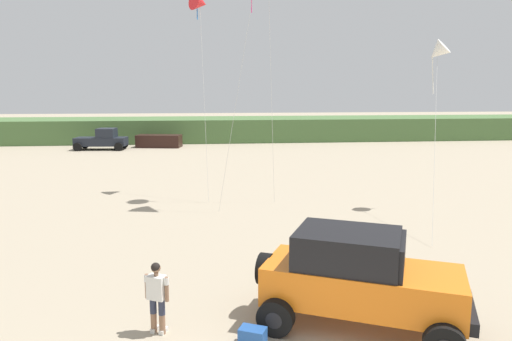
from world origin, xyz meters
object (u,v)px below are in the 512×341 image
at_px(distant_pickup, 103,140).
at_px(kite_white_parafoil, 200,3).
at_px(kite_blue_swept, 437,52).
at_px(distant_sedan, 159,141).
at_px(person_watching, 157,294).
at_px(jeep, 359,277).
at_px(cooler_box, 253,336).

height_order(distant_pickup, kite_white_parafoil, kite_white_parafoil).
relative_size(kite_white_parafoil, kite_blue_swept, 1.34).
relative_size(distant_sedan, kite_white_parafoil, 0.40).
bearing_deg(person_watching, jeep, -2.20).
height_order(person_watching, kite_white_parafoil, kite_white_parafoil).
distance_m(distant_sedan, kite_blue_swept, 30.07).
height_order(jeep, distant_pickup, jeep).
bearing_deg(distant_sedan, distant_pickup, -154.93).
bearing_deg(distant_sedan, person_watching, -74.49).
distance_m(distant_pickup, distant_sedan, 5.22).
bearing_deg(distant_sedan, kite_white_parafoil, -67.81).
bearing_deg(kite_blue_swept, jeep, -122.84).
bearing_deg(jeep, cooler_box, -167.43).
height_order(person_watching, distant_pickup, distant_pickup).
bearing_deg(kite_blue_swept, distant_pickup, 129.83).
bearing_deg(cooler_box, jeep, 37.84).
relative_size(jeep, cooler_box, 8.93).
bearing_deg(cooler_box, kite_blue_swept, 75.49).
bearing_deg(jeep, distant_pickup, 110.35).
bearing_deg(jeep, kite_blue_swept, 57.16).
height_order(kite_white_parafoil, kite_blue_swept, kite_white_parafoil).
distance_m(person_watching, distant_sedan, 36.16).
xyz_separation_m(person_watching, kite_blue_swept, (11.62, 10.74, 6.19)).
xyz_separation_m(distant_sedan, kite_blue_swept, (14.94, -25.28, 6.52)).
xyz_separation_m(cooler_box, distant_sedan, (-5.39, 36.75, 0.41)).
bearing_deg(cooler_box, person_watching, -174.28).
height_order(distant_sedan, kite_white_parafoil, kite_white_parafoil).
height_order(person_watching, cooler_box, person_watching).
bearing_deg(kite_blue_swept, cooler_box, -129.78).
height_order(distant_sedan, kite_blue_swept, kite_blue_swept).
xyz_separation_m(cooler_box, kite_white_parafoil, (-1.09, 16.42, 9.73)).
height_order(person_watching, distant_sedan, person_watching).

